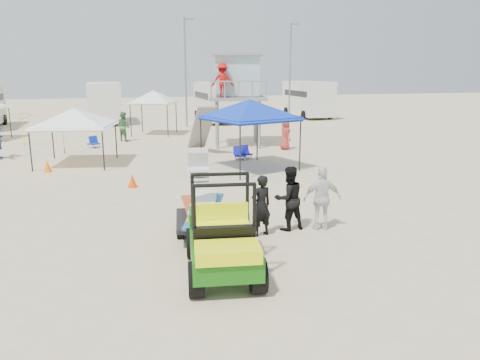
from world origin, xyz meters
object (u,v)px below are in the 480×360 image
object	(u,v)px
utility_cart	(222,231)
canopy_blue	(250,103)
surf_trailer	(200,206)
lifeguard_tower	(235,79)
man_left	(261,206)

from	to	relation	value
utility_cart	canopy_blue	bearing A→B (deg)	70.15
surf_trailer	lifeguard_tower	distance (m)	15.62
utility_cart	man_left	xyz separation A→B (m)	(1.52, 2.04, -0.15)
utility_cart	canopy_blue	size ratio (longest dim) A/B	0.70
man_left	lifeguard_tower	xyz separation A→B (m)	(3.32, 14.87, 2.91)
utility_cart	man_left	size ratio (longest dim) A/B	1.77
surf_trailer	canopy_blue	distance (m)	8.93
surf_trailer	canopy_blue	xyz separation A→B (m)	(3.68, 7.88, 2.04)
utility_cart	lifeguard_tower	size ratio (longest dim) A/B	0.57
lifeguard_tower	canopy_blue	bearing A→B (deg)	-99.82
utility_cart	surf_trailer	size ratio (longest dim) A/B	1.17
canopy_blue	utility_cart	bearing A→B (deg)	-109.85
utility_cart	surf_trailer	distance (m)	2.34
lifeguard_tower	man_left	bearing A→B (deg)	-102.60
man_left	lifeguard_tower	world-z (taller)	lifeguard_tower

